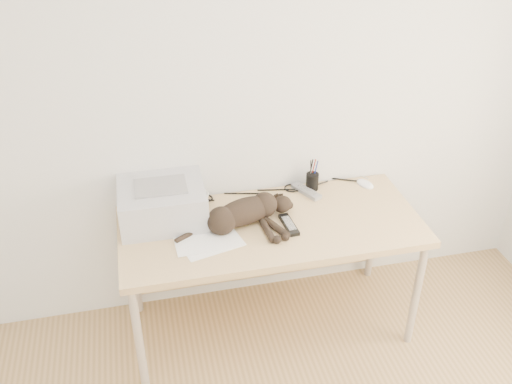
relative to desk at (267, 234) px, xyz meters
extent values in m
plane|color=silver|center=(0.00, 0.27, 0.69)|extent=(3.50, 0.00, 3.50)
cube|color=tan|center=(0.00, -0.09, 0.11)|extent=(1.60, 0.70, 0.04)
cylinder|color=silver|center=(-0.75, -0.39, -0.26)|extent=(0.04, 0.04, 0.70)
cylinder|color=silver|center=(0.75, -0.39, -0.26)|extent=(0.04, 0.04, 0.70)
cylinder|color=silver|center=(-0.75, 0.21, -0.26)|extent=(0.04, 0.04, 0.70)
cylinder|color=silver|center=(0.75, 0.21, -0.26)|extent=(0.04, 0.04, 0.70)
cube|color=tan|center=(0.00, 0.24, -0.21)|extent=(1.48, 0.02, 0.60)
cube|color=#A4A5A9|center=(-0.55, 0.08, 0.23)|extent=(0.45, 0.38, 0.20)
cube|color=black|center=(-0.55, 0.08, 0.24)|extent=(0.38, 0.02, 0.12)
cube|color=gray|center=(-0.55, 0.08, 0.34)|extent=(0.27, 0.19, 0.01)
cube|color=white|center=(-0.34, -0.18, 0.14)|extent=(0.34, 0.28, 0.00)
cube|color=white|center=(-0.37, -0.16, 0.14)|extent=(0.31, 0.23, 0.00)
ellipsoid|color=black|center=(-0.14, -0.05, 0.21)|extent=(0.37, 0.24, 0.14)
sphere|color=black|center=(-0.27, -0.10, 0.20)|extent=(0.15, 0.15, 0.15)
ellipsoid|color=black|center=(0.08, 0.00, 0.19)|extent=(0.13, 0.12, 0.09)
cone|color=black|center=(0.07, 0.05, 0.22)|extent=(0.05, 0.06, 0.05)
cone|color=black|center=(0.09, 0.05, 0.22)|extent=(0.05, 0.06, 0.05)
cylinder|color=black|center=(-0.04, -0.16, 0.15)|extent=(0.09, 0.20, 0.04)
cylinder|color=black|center=(0.01, -0.14, 0.15)|extent=(0.09, 0.20, 0.04)
cylinder|color=black|center=(-0.42, -0.09, 0.15)|extent=(0.22, 0.09, 0.03)
imported|color=white|center=(-0.35, 0.13, 0.18)|extent=(0.15, 0.15, 0.10)
cylinder|color=black|center=(0.32, 0.20, 0.18)|extent=(0.07, 0.07, 0.10)
cylinder|color=#990C0C|center=(0.30, 0.20, 0.25)|extent=(0.01, 0.01, 0.14)
cylinder|color=navy|center=(0.33, 0.21, 0.25)|extent=(0.01, 0.01, 0.14)
cylinder|color=black|center=(0.32, 0.19, 0.25)|extent=(0.01, 0.01, 0.14)
cube|color=gray|center=(0.27, 0.16, 0.14)|extent=(0.14, 0.20, 0.02)
cube|color=black|center=(0.08, -0.13, 0.14)|extent=(0.07, 0.19, 0.02)
ellipsoid|color=white|center=(0.63, 0.17, 0.15)|extent=(0.11, 0.14, 0.04)
camera|label=1|loc=(-0.63, -2.47, 1.88)|focal=40.00mm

